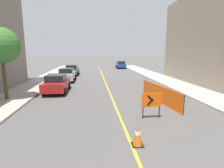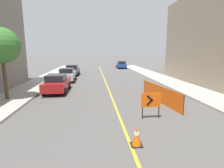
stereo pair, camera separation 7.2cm
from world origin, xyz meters
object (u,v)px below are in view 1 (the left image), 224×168
(traffic_cone_fourth, at_px, (138,136))
(arrow_barricade_primary, at_px, (151,101))
(parked_car_curb_near, at_px, (57,83))
(parked_car_curb_mid, at_px, (67,75))
(parked_car_opposite_side, at_px, (121,65))
(parked_car_curb_far, at_px, (72,70))
(street_tree_left_near, at_px, (1,46))

(traffic_cone_fourth, distance_m, arrow_barricade_primary, 3.04)
(parked_car_curb_near, height_order, parked_car_curb_mid, same)
(arrow_barricade_primary, distance_m, parked_car_curb_near, 9.43)
(traffic_cone_fourth, xyz_separation_m, arrow_barricade_primary, (1.42, 2.63, 0.60))
(traffic_cone_fourth, bearing_deg, parked_car_opposite_side, 82.05)
(parked_car_curb_far, height_order, street_tree_left_near, street_tree_left_near)
(arrow_barricade_primary, bearing_deg, parked_car_curb_mid, 113.98)
(parked_car_curb_near, xyz_separation_m, street_tree_left_near, (-3.09, -2.53, 3.16))
(parked_car_curb_mid, xyz_separation_m, parked_car_curb_far, (0.01, 5.55, 0.00))
(traffic_cone_fourth, distance_m, parked_car_curb_mid, 16.37)
(parked_car_curb_near, relative_size, street_tree_left_near, 0.84)
(parked_car_curb_far, height_order, parked_car_opposite_side, same)
(traffic_cone_fourth, bearing_deg, parked_car_curb_mid, 107.24)
(arrow_barricade_primary, xyz_separation_m, parked_car_curb_near, (-6.29, 7.03, -0.17))
(parked_car_curb_far, bearing_deg, parked_car_curb_near, -89.22)
(parked_car_curb_mid, bearing_deg, street_tree_left_near, -111.69)
(arrow_barricade_primary, relative_size, parked_car_opposite_side, 0.32)
(parked_car_opposite_side, bearing_deg, traffic_cone_fourth, -96.04)
(street_tree_left_near, bearing_deg, parked_car_opposite_side, 63.27)
(traffic_cone_fourth, xyz_separation_m, street_tree_left_near, (-7.97, 7.13, 3.59))
(parked_car_curb_near, bearing_deg, parked_car_opposite_side, 67.20)
(street_tree_left_near, bearing_deg, parked_car_curb_mid, 69.88)
(parked_car_curb_near, distance_m, parked_car_curb_mid, 5.98)
(traffic_cone_fourth, xyz_separation_m, parked_car_curb_mid, (-4.85, 15.63, 0.43))
(parked_car_curb_far, bearing_deg, street_tree_left_near, -101.59)
(traffic_cone_fourth, bearing_deg, arrow_barricade_primary, 61.67)
(street_tree_left_near, bearing_deg, parked_car_curb_far, 77.47)
(arrow_barricade_primary, distance_m, parked_car_curb_mid, 14.44)
(arrow_barricade_primary, xyz_separation_m, parked_car_curb_mid, (-6.27, 13.00, -0.17))
(traffic_cone_fourth, relative_size, parked_car_curb_near, 0.17)
(parked_car_curb_mid, height_order, parked_car_curb_far, same)
(parked_car_curb_mid, distance_m, parked_car_opposite_side, 18.60)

